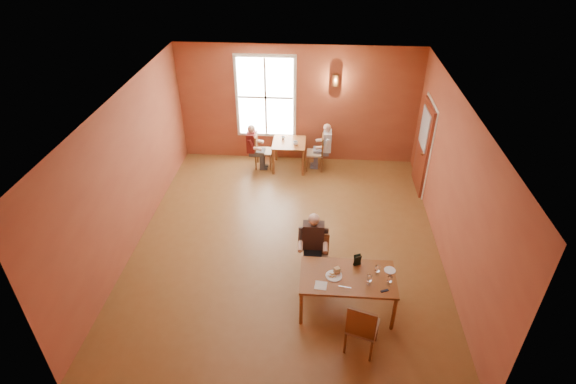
# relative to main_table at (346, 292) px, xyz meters

# --- Properties ---
(ground) EXTENTS (6.00, 7.00, 0.01)m
(ground) POSITION_rel_main_table_xyz_m (-1.11, 1.71, -0.36)
(ground) COLOR brown
(ground) RESTS_ON ground
(wall_back) EXTENTS (6.00, 0.04, 3.00)m
(wall_back) POSITION_rel_main_table_xyz_m (-1.11, 5.21, 1.14)
(wall_back) COLOR brown
(wall_back) RESTS_ON ground
(wall_front) EXTENTS (6.00, 0.04, 3.00)m
(wall_front) POSITION_rel_main_table_xyz_m (-1.11, -1.79, 1.14)
(wall_front) COLOR brown
(wall_front) RESTS_ON ground
(wall_left) EXTENTS (0.04, 7.00, 3.00)m
(wall_left) POSITION_rel_main_table_xyz_m (-4.11, 1.71, 1.14)
(wall_left) COLOR brown
(wall_left) RESTS_ON ground
(wall_right) EXTENTS (0.04, 7.00, 3.00)m
(wall_right) POSITION_rel_main_table_xyz_m (1.89, 1.71, 1.14)
(wall_right) COLOR brown
(wall_right) RESTS_ON ground
(ceiling) EXTENTS (6.00, 7.00, 0.04)m
(ceiling) POSITION_rel_main_table_xyz_m (-1.11, 1.71, 2.64)
(ceiling) COLOR white
(ceiling) RESTS_ON wall_back
(window) EXTENTS (1.36, 0.10, 1.96)m
(window) POSITION_rel_main_table_xyz_m (-1.91, 5.16, 1.34)
(window) COLOR white
(window) RESTS_ON wall_back
(door) EXTENTS (0.12, 1.04, 2.10)m
(door) POSITION_rel_main_table_xyz_m (1.83, 4.01, 0.69)
(door) COLOR maroon
(door) RESTS_ON ground
(wall_sconce) EXTENTS (0.16, 0.16, 0.28)m
(wall_sconce) POSITION_rel_main_table_xyz_m (-0.21, 5.11, 1.84)
(wall_sconce) COLOR brown
(wall_sconce) RESTS_ON wall_back
(main_table) EXTENTS (1.54, 0.87, 0.72)m
(main_table) POSITION_rel_main_table_xyz_m (0.00, 0.00, 0.00)
(main_table) COLOR brown
(main_table) RESTS_ON ground
(chair_diner_main) EXTENTS (0.40, 0.40, 0.90)m
(chair_diner_main) POSITION_rel_main_table_xyz_m (-0.50, 0.65, 0.09)
(chair_diner_main) COLOR #482414
(chair_diner_main) RESTS_ON ground
(diner_main) EXTENTS (0.49, 0.49, 1.24)m
(diner_main) POSITION_rel_main_table_xyz_m (-0.50, 0.62, 0.26)
(diner_main) COLOR black
(diner_main) RESTS_ON ground
(chair_empty) EXTENTS (0.55, 0.55, 0.99)m
(chair_empty) POSITION_rel_main_table_xyz_m (0.21, -0.78, 0.13)
(chair_empty) COLOR #3B1E0E
(chair_empty) RESTS_ON ground
(plate_food) EXTENTS (0.31, 0.31, 0.03)m
(plate_food) POSITION_rel_main_table_xyz_m (-0.23, -0.02, 0.38)
(plate_food) COLOR white
(plate_food) RESTS_ON main_table
(sandwich) EXTENTS (0.11, 0.11, 0.10)m
(sandwich) POSITION_rel_main_table_xyz_m (-0.18, 0.05, 0.41)
(sandwich) COLOR tan
(sandwich) RESTS_ON main_table
(goblet_a) EXTENTS (0.10, 0.10, 0.20)m
(goblet_a) POSITION_rel_main_table_xyz_m (0.47, 0.07, 0.46)
(goblet_a) COLOR white
(goblet_a) RESTS_ON main_table
(goblet_b) EXTENTS (0.10, 0.10, 0.19)m
(goblet_b) POSITION_rel_main_table_xyz_m (0.64, -0.14, 0.46)
(goblet_b) COLOR silver
(goblet_b) RESTS_ON main_table
(goblet_c) EXTENTS (0.10, 0.10, 0.20)m
(goblet_c) POSITION_rel_main_table_xyz_m (0.32, -0.16, 0.46)
(goblet_c) COLOR silver
(goblet_c) RESTS_ON main_table
(menu_stand) EXTENTS (0.14, 0.11, 0.21)m
(menu_stand) POSITION_rel_main_table_xyz_m (0.16, 0.28, 0.46)
(menu_stand) COLOR black
(menu_stand) RESTS_ON main_table
(knife) EXTENTS (0.20, 0.05, 0.00)m
(knife) POSITION_rel_main_table_xyz_m (-0.06, -0.24, 0.36)
(knife) COLOR silver
(knife) RESTS_ON main_table
(napkin) EXTENTS (0.21, 0.21, 0.01)m
(napkin) POSITION_rel_main_table_xyz_m (-0.43, -0.24, 0.36)
(napkin) COLOR silver
(napkin) RESTS_ON main_table
(side_plate) EXTENTS (0.25, 0.25, 0.01)m
(side_plate) POSITION_rel_main_table_xyz_m (0.69, 0.18, 0.37)
(side_plate) COLOR white
(side_plate) RESTS_ON main_table
(sunglasses) EXTENTS (0.13, 0.08, 0.02)m
(sunglasses) POSITION_rel_main_table_xyz_m (0.55, -0.29, 0.37)
(sunglasses) COLOR black
(sunglasses) RESTS_ON main_table
(second_table) EXTENTS (0.82, 0.82, 0.72)m
(second_table) POSITION_rel_main_table_xyz_m (-1.29, 4.68, -0.00)
(second_table) COLOR brown
(second_table) RESTS_ON ground
(chair_diner_white) EXTENTS (0.41, 0.41, 0.92)m
(chair_diner_white) POSITION_rel_main_table_xyz_m (-0.64, 4.68, 0.10)
(chair_diner_white) COLOR #5E3413
(chair_diner_white) RESTS_ON ground
(diner_white) EXTENTS (0.47, 0.47, 1.17)m
(diner_white) POSITION_rel_main_table_xyz_m (-0.61, 4.68, 0.22)
(diner_white) COLOR white
(diner_white) RESTS_ON ground
(chair_diner_maroon) EXTENTS (0.41, 0.41, 0.92)m
(chair_diner_maroon) POSITION_rel_main_table_xyz_m (-1.94, 4.68, 0.10)
(chair_diner_maroon) COLOR #41210E
(chair_diner_maroon) RESTS_ON ground
(diner_maroon) EXTENTS (0.46, 0.46, 1.15)m
(diner_maroon) POSITION_rel_main_table_xyz_m (-1.97, 4.68, 0.21)
(diner_maroon) COLOR maroon
(diner_maroon) RESTS_ON ground
(cup_a) EXTENTS (0.15, 0.15, 0.10)m
(cup_a) POSITION_rel_main_table_xyz_m (-1.12, 4.54, 0.41)
(cup_a) COLOR white
(cup_a) RESTS_ON second_table
(cup_b) EXTENTS (0.12, 0.12, 0.09)m
(cup_b) POSITION_rel_main_table_xyz_m (-1.45, 4.81, 0.40)
(cup_b) COLOR silver
(cup_b) RESTS_ON second_table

